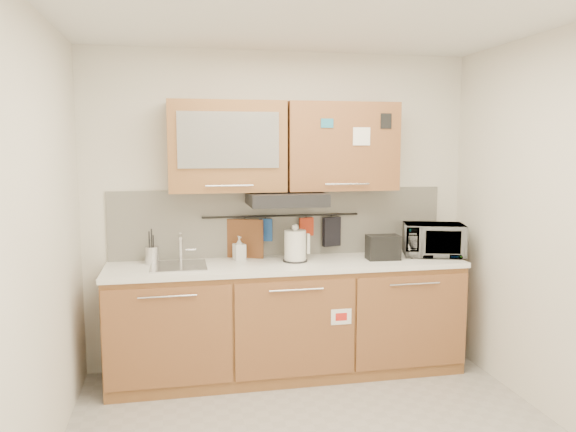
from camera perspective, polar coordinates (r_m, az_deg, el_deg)
name	(u,v)px	position (r m, az deg, el deg)	size (l,w,h in m)	color
ceiling	(330,6)	(3.29, 4.31, 20.52)	(3.20, 3.20, 0.00)	white
wall_back	(281,210)	(4.69, -0.76, 0.58)	(3.20, 3.20, 0.00)	silver
wall_left	(32,250)	(3.22, -24.58, -3.14)	(3.00, 3.00, 0.00)	silver
wall_right	(572,231)	(3.98, 26.92, -1.40)	(3.00, 3.00, 0.00)	silver
base_cabinet	(288,325)	(4.59, -0.03, -11.02)	(2.80, 0.64, 0.88)	olive
countertop	(288,265)	(4.46, -0.02, -4.98)	(2.82, 0.62, 0.04)	white
backsplash	(281,222)	(4.70, -0.73, -0.65)	(2.80, 0.02, 0.56)	silver
upper_cabinets	(284,147)	(4.49, -0.42, 7.07)	(1.82, 0.37, 0.70)	olive
range_hood	(286,199)	(4.44, -0.17, 1.76)	(0.60, 0.46, 0.10)	black
sink	(179,266)	(4.39, -11.04, -4.99)	(0.42, 0.40, 0.26)	silver
utensil_rail	(282,216)	(4.65, -0.65, 0.02)	(0.02, 0.02, 1.30)	black
utensil_crock	(152,255)	(4.51, -13.65, -3.85)	(0.13, 0.13, 0.27)	silver
kettle	(295,246)	(4.47, 0.75, -3.10)	(0.22, 0.19, 0.30)	silver
toaster	(383,247)	(4.62, 9.63, -3.13)	(0.27, 0.17, 0.20)	black
microwave	(434,240)	(4.85, 14.57, -2.36)	(0.49, 0.33, 0.27)	#999999
soap_bottle	(239,248)	(4.54, -4.97, -3.27)	(0.09, 0.09, 0.19)	#999999
cutting_board	(245,242)	(4.62, -4.37, -2.63)	(0.30, 0.02, 0.37)	brown
oven_mitt	(266,230)	(4.63, -2.29, -1.42)	(0.11, 0.03, 0.18)	navy
dark_pouch	(332,232)	(4.75, 4.45, -1.59)	(0.16, 0.04, 0.25)	black
pot_holder	(306,227)	(4.69, 1.88, -1.10)	(0.12, 0.02, 0.15)	#B43018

